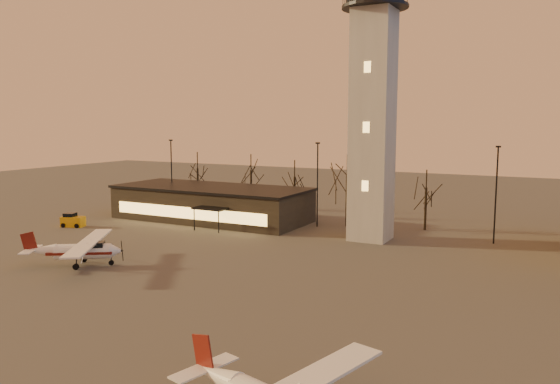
% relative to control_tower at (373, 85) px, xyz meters
% --- Properties ---
extents(ground, '(220.00, 220.00, 0.00)m').
position_rel_control_tower_xyz_m(ground, '(0.00, -30.00, -16.33)').
color(ground, '#413F3C').
rests_on(ground, ground).
extents(control_tower, '(6.80, 6.80, 32.60)m').
position_rel_control_tower_xyz_m(control_tower, '(0.00, 0.00, 0.00)').
color(control_tower, '#9A9792').
rests_on(control_tower, ground).
extents(terminal, '(25.40, 12.20, 4.30)m').
position_rel_control_tower_xyz_m(terminal, '(-21.99, 1.98, -14.17)').
color(terminal, black).
rests_on(terminal, ground).
extents(light_poles, '(58.50, 12.25, 10.14)m').
position_rel_control_tower_xyz_m(light_poles, '(0.50, 1.00, -10.92)').
color(light_poles, black).
rests_on(light_poles, ground).
extents(tree_row, '(37.20, 9.20, 8.80)m').
position_rel_control_tower_xyz_m(tree_row, '(-13.70, 9.16, -10.39)').
color(tree_row, black).
rests_on(tree_row, ground).
extents(cessna_rear, '(9.18, 10.38, 3.14)m').
position_rel_control_tower_xyz_m(cessna_rear, '(-18.67, -22.07, -15.25)').
color(cessna_rear, white).
rests_on(cessna_rear, ground).
extents(service_cart, '(2.93, 2.30, 1.66)m').
position_rel_control_tower_xyz_m(service_cart, '(-34.05, -9.80, -15.69)').
color(service_cart, '#E5A30D').
rests_on(service_cart, ground).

